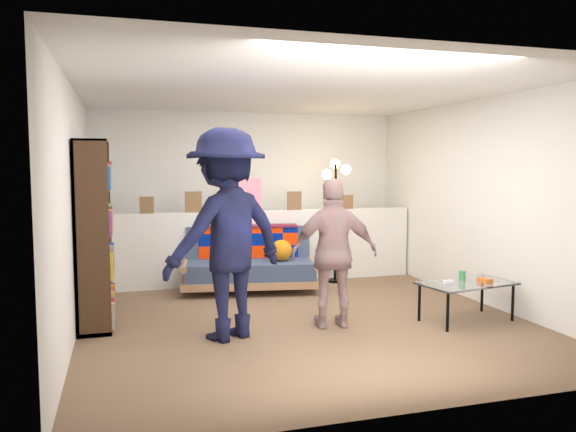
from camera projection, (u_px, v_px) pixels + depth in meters
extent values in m
plane|color=brown|center=(298.00, 316.00, 6.07)|extent=(5.00, 5.00, 0.00)
cube|color=silver|center=(248.00, 194.00, 8.35)|extent=(4.50, 0.10, 2.40)
cube|color=silver|center=(73.00, 210.00, 5.33)|extent=(0.10, 5.00, 2.40)
cube|color=silver|center=(481.00, 201.00, 6.60)|extent=(0.10, 5.00, 2.40)
cube|color=white|center=(299.00, 91.00, 5.86)|extent=(4.50, 5.00, 0.10)
cube|color=silver|center=(259.00, 247.00, 7.75)|extent=(4.45, 0.15, 1.00)
cube|color=brown|center=(147.00, 205.00, 7.25)|extent=(0.18, 0.02, 0.22)
cube|color=brown|center=(193.00, 202.00, 7.41)|extent=(0.22, 0.02, 0.28)
cube|color=white|center=(245.00, 195.00, 7.60)|extent=(0.45, 0.02, 0.45)
cube|color=brown|center=(294.00, 201.00, 7.81)|extent=(0.20, 0.02, 0.26)
cube|color=brown|center=(348.00, 202.00, 8.04)|extent=(0.16, 0.02, 0.20)
cube|color=#A3744F|center=(250.00, 281.00, 7.24)|extent=(1.82, 1.05, 0.09)
cube|color=#354460|center=(250.00, 270.00, 7.18)|extent=(1.71, 0.90, 0.22)
cube|color=#354460|center=(248.00, 245.00, 7.49)|extent=(1.64, 0.48, 0.51)
cylinder|color=#A3744F|center=(186.00, 265.00, 7.12)|extent=(0.21, 0.77, 0.08)
cylinder|color=#A3744F|center=(312.00, 262.00, 7.31)|extent=(0.21, 0.77, 0.08)
cube|color=navy|center=(249.00, 246.00, 7.42)|extent=(1.31, 0.31, 0.47)
cube|color=navy|center=(248.00, 226.00, 7.51)|extent=(1.33, 0.44, 0.03)
sphere|color=orange|center=(281.00, 250.00, 7.20)|extent=(0.27, 0.27, 0.27)
cube|color=#321D10|center=(79.00, 234.00, 5.61)|extent=(0.02, 0.93, 1.87)
cube|color=#321D10|center=(92.00, 240.00, 5.22)|extent=(0.31, 0.02, 1.87)
cube|color=#321D10|center=(96.00, 229.00, 6.09)|extent=(0.31, 0.02, 1.87)
cube|color=#321D10|center=(91.00, 142.00, 5.57)|extent=(0.31, 0.93, 0.02)
cube|color=#321D10|center=(97.00, 322.00, 5.74)|extent=(0.31, 0.93, 0.04)
cube|color=#321D10|center=(96.00, 276.00, 5.69)|extent=(0.31, 0.89, 0.02)
cube|color=#321D10|center=(94.00, 234.00, 5.65)|extent=(0.31, 0.89, 0.02)
cube|color=#321D10|center=(93.00, 191.00, 5.61)|extent=(0.31, 0.89, 0.02)
cube|color=red|center=(99.00, 304.00, 5.72)|extent=(0.23, 0.87, 0.31)
cube|color=#23629A|center=(97.00, 260.00, 5.68)|extent=(0.23, 0.87, 0.29)
cube|color=gold|center=(96.00, 217.00, 5.64)|extent=(0.23, 0.87, 0.31)
cube|color=#35945A|center=(95.00, 174.00, 5.60)|extent=(0.23, 0.87, 0.29)
cylinder|color=black|center=(448.00, 312.00, 5.47)|extent=(0.03, 0.03, 0.39)
cylinder|color=black|center=(513.00, 303.00, 5.85)|extent=(0.03, 0.03, 0.39)
cylinder|color=black|center=(419.00, 303.00, 5.85)|extent=(0.03, 0.03, 0.39)
cylinder|color=black|center=(482.00, 294.00, 6.24)|extent=(0.03, 0.03, 0.39)
cube|color=silver|center=(467.00, 283.00, 5.83)|extent=(1.05, 0.69, 0.02)
cube|color=silver|center=(449.00, 282.00, 5.79)|extent=(0.12, 0.07, 0.03)
cube|color=orange|center=(485.00, 280.00, 5.84)|extent=(0.12, 0.15, 0.04)
cylinder|color=#3D9452|center=(462.00, 275.00, 5.95)|extent=(0.08, 0.08, 0.10)
cylinder|color=black|center=(335.00, 281.00, 7.85)|extent=(0.26, 0.26, 0.03)
cylinder|color=black|center=(335.00, 223.00, 7.78)|extent=(0.04, 0.04, 1.64)
sphere|color=#FFC672|center=(327.00, 174.00, 7.75)|extent=(0.14, 0.14, 0.14)
sphere|color=#FFC672|center=(346.00, 169.00, 7.70)|extent=(0.14, 0.14, 0.14)
sphere|color=#FFC672|center=(335.00, 164.00, 7.82)|extent=(0.14, 0.14, 0.14)
imported|color=black|center=(226.00, 234.00, 5.22)|extent=(1.46, 1.20, 1.97)
imported|color=tan|center=(334.00, 253.00, 5.59)|extent=(0.92, 0.49, 1.50)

